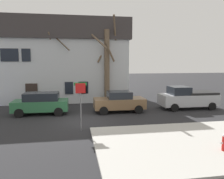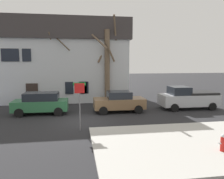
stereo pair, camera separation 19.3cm
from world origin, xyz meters
The scene contains 12 objects.
ground_plane centered at (0.00, 0.00, 0.00)m, with size 120.00×120.00×0.00m, color #262628.
sidewalk_slab centered at (5.59, -5.50, 0.06)m, with size 10.74×6.69×0.12m, color #B7B5AD.
building_main centered at (-1.68, 10.91, 4.37)m, with size 13.63×8.98×8.58m.
tree_bare_near centered at (-3.29, 7.11, 3.97)m, with size 2.15×2.10×7.14m.
tree_bare_mid centered at (-1.36, 7.13, 3.57)m, with size 2.72×2.72×6.86m.
tree_bare_far centered at (2.55, 6.34, 3.99)m, with size 2.73×2.62×8.57m.
car_green_wagon centered at (-3.33, 2.58, 0.91)m, with size 4.30×2.14×1.75m.
car_brown_sedan centered at (3.00, 2.36, 0.87)m, with size 4.22×2.13×1.73m.
pickup_truck_silver centered at (9.30, 2.62, 0.97)m, with size 5.08×2.32×2.00m.
fire_hydrant centered at (6.06, -6.81, 0.53)m, with size 0.42×0.22×0.80m.
street_sign_pole centered at (-0.32, -2.29, 2.06)m, with size 0.76×0.07×2.95m.
bicycle_leaning centered at (-5.29, 5.76, 0.37)m, with size 1.65×0.67×1.03m.
Camera 2 is at (-0.49, -15.67, 4.20)m, focal length 35.75 mm.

